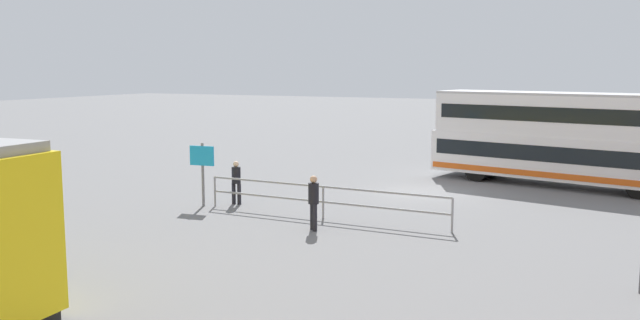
# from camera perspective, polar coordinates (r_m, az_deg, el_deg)

# --- Properties ---
(ground_plane) EXTENTS (160.00, 160.00, 0.00)m
(ground_plane) POSITION_cam_1_polar(r_m,az_deg,el_deg) (27.06, 8.63, -2.68)
(ground_plane) COLOR slate
(double_decker_bus) EXTENTS (11.52, 4.88, 3.87)m
(double_decker_bus) POSITION_cam_1_polar(r_m,az_deg,el_deg) (29.54, 20.15, 1.67)
(double_decker_bus) COLOR white
(double_decker_bus) RESTS_ON ground
(pedestrian_near_railing) EXTENTS (0.36, 0.34, 1.57)m
(pedestrian_near_railing) POSITION_cam_1_polar(r_m,az_deg,el_deg) (24.40, -7.08, -1.66)
(pedestrian_near_railing) COLOR black
(pedestrian_near_railing) RESTS_ON ground
(pedestrian_crossing) EXTENTS (0.45, 0.45, 1.67)m
(pedestrian_crossing) POSITION_cam_1_polar(r_m,az_deg,el_deg) (20.33, -0.55, -3.31)
(pedestrian_crossing) COLOR black
(pedestrian_crossing) RESTS_ON ground
(pedestrian_railing) EXTENTS (8.66, 0.32, 1.08)m
(pedestrian_railing) POSITION_cam_1_polar(r_m,az_deg,el_deg) (21.97, 0.27, -3.05)
(pedestrian_railing) COLOR gray
(pedestrian_railing) RESTS_ON ground
(info_sign) EXTENTS (0.94, 0.16, 2.26)m
(info_sign) POSITION_cam_1_polar(r_m,az_deg,el_deg) (24.15, -9.91, -0.29)
(info_sign) COLOR slate
(info_sign) RESTS_ON ground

